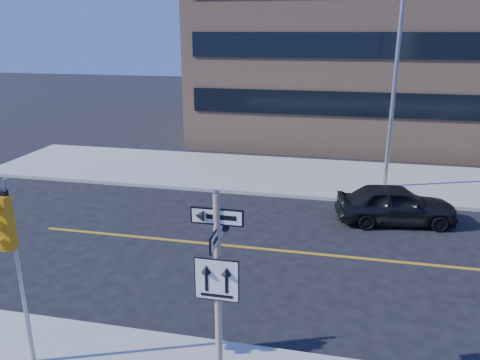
% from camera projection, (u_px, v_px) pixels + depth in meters
% --- Properties ---
extents(ground, '(120.00, 120.00, 0.00)m').
position_uv_depth(ground, '(246.00, 322.00, 11.30)').
color(ground, black).
rests_on(ground, ground).
extents(sign_pole, '(0.92, 0.92, 4.06)m').
position_uv_depth(sign_pole, '(218.00, 286.00, 8.21)').
color(sign_pole, beige).
rests_on(sign_pole, near_sidewalk).
extents(traffic_signal, '(0.32, 0.45, 4.00)m').
position_uv_depth(traffic_signal, '(8.00, 238.00, 8.71)').
color(traffic_signal, gray).
rests_on(traffic_signal, near_sidewalk).
extents(parked_car_a, '(2.32, 4.44, 1.44)m').
position_uv_depth(parked_car_a, '(396.00, 204.00, 16.93)').
color(parked_car_a, black).
rests_on(parked_car_a, ground).
extents(streetlight_a, '(0.55, 2.25, 8.00)m').
position_uv_depth(streetlight_a, '(395.00, 81.00, 19.04)').
color(streetlight_a, gray).
rests_on(streetlight_a, far_sidewalk).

